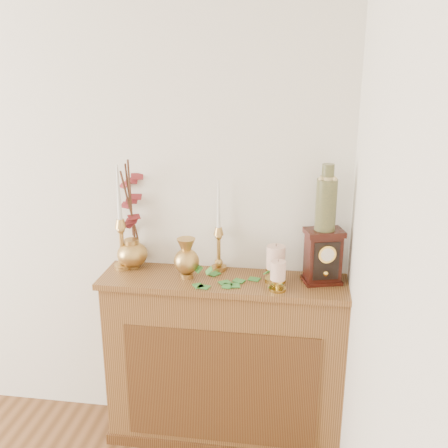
% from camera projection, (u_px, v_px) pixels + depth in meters
% --- Properties ---
extents(console_shelf, '(1.24, 0.34, 0.93)m').
position_uv_depth(console_shelf, '(225.00, 366.00, 2.73)').
color(console_shelf, brown).
rests_on(console_shelf, ground).
extents(candlestick_left, '(0.09, 0.09, 0.54)m').
position_uv_depth(candlestick_left, '(121.00, 236.00, 2.65)').
color(candlestick_left, tan).
rests_on(candlestick_left, console_shelf).
extents(candlestick_center, '(0.08, 0.08, 0.47)m').
position_uv_depth(candlestick_center, '(219.00, 242.00, 2.64)').
color(candlestick_center, tan).
rests_on(candlestick_center, console_shelf).
extents(bud_vase, '(0.13, 0.13, 0.20)m').
position_uv_depth(bud_vase, '(186.00, 258.00, 2.56)').
color(bud_vase, tan).
rests_on(bud_vase, console_shelf).
extents(ginger_jar, '(0.24, 0.25, 0.58)m').
position_uv_depth(ginger_jar, '(132.00, 217.00, 2.68)').
color(ginger_jar, tan).
rests_on(ginger_jar, console_shelf).
extents(pillar_candle_left, '(0.10, 0.10, 0.20)m').
position_uv_depth(pillar_candle_left, '(276.00, 262.00, 2.51)').
color(pillar_candle_left, '#B5983F').
rests_on(pillar_candle_left, console_shelf).
extents(pillar_candle_right, '(0.08, 0.08, 0.15)m').
position_uv_depth(pillar_candle_right, '(278.00, 274.00, 2.42)').
color(pillar_candle_right, '#B5983F').
rests_on(pillar_candle_right, console_shelf).
extents(ivy_garland, '(0.45, 0.21, 0.09)m').
position_uv_depth(ivy_garland, '(221.00, 278.00, 2.54)').
color(ivy_garland, '#30762D').
rests_on(ivy_garland, console_shelf).
extents(mantel_clock, '(0.21, 0.17, 0.27)m').
position_uv_depth(mantel_clock, '(323.00, 257.00, 2.50)').
color(mantel_clock, black).
rests_on(mantel_clock, console_shelf).
extents(ceramic_vase, '(0.10, 0.10, 0.31)m').
position_uv_depth(ceramic_vase, '(326.00, 201.00, 2.42)').
color(ceramic_vase, '#193327').
rests_on(ceramic_vase, mantel_clock).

